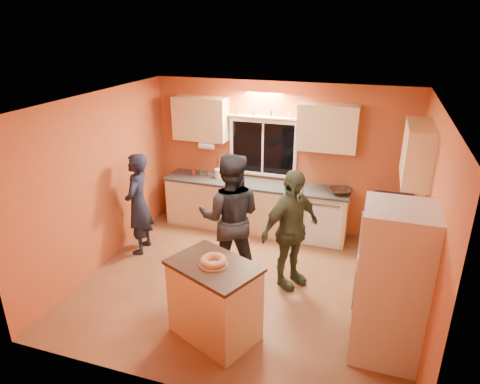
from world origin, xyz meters
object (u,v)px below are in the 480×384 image
at_px(person_center, 230,217).
at_px(island, 215,300).
at_px(person_left, 138,204).
at_px(refrigerator, 391,284).
at_px(person_right, 291,230).

bearing_deg(person_center, island, 88.12).
height_order(island, person_left, person_left).
distance_m(refrigerator, person_left, 3.98).
height_order(person_center, person_right, person_center).
distance_m(person_center, person_right, 0.86).
distance_m(island, person_right, 1.51).
distance_m(person_left, person_center, 1.66).
relative_size(island, person_right, 0.70).
bearing_deg(person_right, island, -170.12).
bearing_deg(refrigerator, person_center, 156.06).
bearing_deg(refrigerator, island, -170.37).
relative_size(refrigerator, person_center, 0.96).
distance_m(refrigerator, person_center, 2.36).
bearing_deg(refrigerator, person_right, 142.24).
height_order(island, person_center, person_center).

